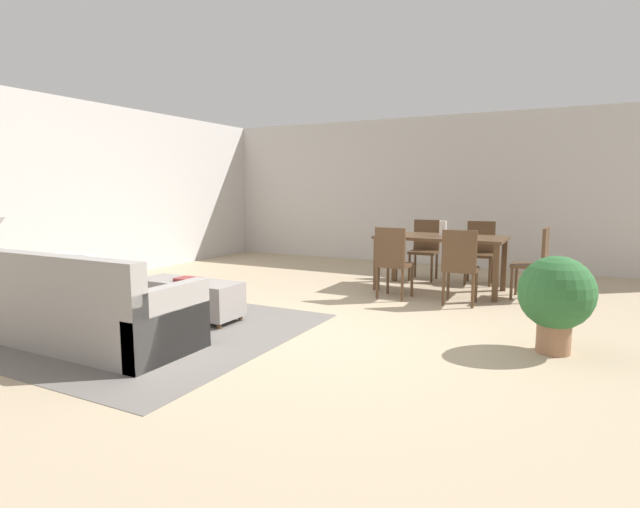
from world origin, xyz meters
name	(u,v)px	position (x,y,z in m)	size (l,w,h in m)	color
ground_plane	(321,335)	(0.00, 0.00, 0.00)	(10.80, 10.80, 0.00)	tan
wall_back	(447,191)	(0.00, 5.00, 1.35)	(9.00, 0.12, 2.70)	beige
wall_left	(58,192)	(-4.50, 0.50, 1.35)	(0.12, 11.00, 2.70)	beige
area_rug	(143,329)	(-1.68, -0.65, 0.00)	(3.00, 2.80, 0.01)	slate
couch	(80,312)	(-1.82, -1.24, 0.29)	(2.19, 0.86, 0.86)	gray
ottoman_table	(189,297)	(-1.54, -0.11, 0.24)	(1.19, 0.45, 0.42)	gray
dining_table	(441,243)	(0.50, 2.64, 0.67)	(1.69, 0.89, 0.76)	#513823
dining_chair_near_left	(393,259)	(0.08, 1.84, 0.52)	(0.42, 0.42, 0.92)	#513823
dining_chair_near_right	(460,263)	(0.92, 1.86, 0.52)	(0.42, 0.42, 0.92)	#513823
dining_chair_far_left	(425,246)	(0.06, 3.41, 0.52)	(0.41, 0.41, 0.92)	#513823
dining_chair_far_right	(480,248)	(0.88, 3.45, 0.52)	(0.43, 0.43, 0.92)	#513823
dining_chair_head_east	(536,259)	(1.71, 2.63, 0.52)	(0.42, 0.42, 0.92)	#513823
vase_centerpiece	(443,228)	(0.53, 2.61, 0.86)	(0.10, 0.10, 0.21)	silver
book_on_ottoman	(189,279)	(-1.54, -0.11, 0.44)	(0.26, 0.20, 0.03)	maroon
potted_plant	(556,296)	(2.02, 0.46, 0.50)	(0.63, 0.63, 0.84)	#996B4C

